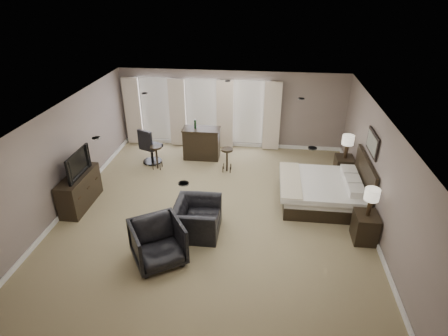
# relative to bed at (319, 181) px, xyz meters

# --- Properties ---
(room) EXTENTS (7.60, 8.60, 2.64)m
(room) POSITION_rel_bed_xyz_m (-2.58, -0.85, 0.65)
(room) COLOR #867855
(room) RESTS_ON ground
(window_bay) EXTENTS (5.25, 0.20, 2.30)m
(window_bay) POSITION_rel_bed_xyz_m (-3.58, 3.26, 0.55)
(window_bay) COLOR silver
(window_bay) RESTS_ON room
(bed) EXTENTS (2.05, 1.95, 1.30)m
(bed) POSITION_rel_bed_xyz_m (0.00, 0.00, 0.00)
(bed) COLOR silver
(bed) RESTS_ON ground
(nightstand_near) EXTENTS (0.50, 0.61, 0.66)m
(nightstand_near) POSITION_rel_bed_xyz_m (0.89, -1.45, -0.32)
(nightstand_near) COLOR black
(nightstand_near) RESTS_ON ground
(nightstand_far) EXTENTS (0.50, 0.61, 0.66)m
(nightstand_far) POSITION_rel_bed_xyz_m (0.89, 1.45, -0.32)
(nightstand_far) COLOR black
(nightstand_far) RESTS_ON ground
(lamp_near) EXTENTS (0.32, 0.32, 0.65)m
(lamp_near) POSITION_rel_bed_xyz_m (0.89, -1.45, 0.34)
(lamp_near) COLOR beige
(lamp_near) RESTS_ON nightstand_near
(lamp_far) EXTENTS (0.33, 0.33, 0.68)m
(lamp_far) POSITION_rel_bed_xyz_m (0.89, 1.45, 0.35)
(lamp_far) COLOR beige
(lamp_far) RESTS_ON nightstand_far
(wall_art) EXTENTS (0.04, 0.96, 0.56)m
(wall_art) POSITION_rel_bed_xyz_m (1.12, 0.00, 1.10)
(wall_art) COLOR slate
(wall_art) RESTS_ON room
(dresser) EXTENTS (0.49, 1.51, 0.87)m
(dresser) POSITION_rel_bed_xyz_m (-6.03, -0.83, -0.21)
(dresser) COLOR black
(dresser) RESTS_ON ground
(tv) EXTENTS (0.65, 1.12, 0.15)m
(tv) POSITION_rel_bed_xyz_m (-6.03, -0.83, 0.30)
(tv) COLOR black
(tv) RESTS_ON dresser
(armchair_near) EXTENTS (0.75, 1.16, 1.01)m
(armchair_near) POSITION_rel_bed_xyz_m (-2.86, -1.59, -0.15)
(armchair_near) COLOR black
(armchair_near) RESTS_ON ground
(armchair_far) EXTENTS (1.33, 1.31, 1.02)m
(armchair_far) POSITION_rel_bed_xyz_m (-3.47, -2.67, -0.14)
(armchair_far) COLOR black
(armchair_far) RESTS_ON ground
(bar_counter) EXTENTS (1.17, 0.61, 1.02)m
(bar_counter) POSITION_rel_bed_xyz_m (-3.43, 2.31, -0.14)
(bar_counter) COLOR black
(bar_counter) RESTS_ON ground
(bar_stool_left) EXTENTS (0.38, 0.38, 0.74)m
(bar_stool_left) POSITION_rel_bed_xyz_m (-4.66, 1.41, -0.28)
(bar_stool_left) COLOR black
(bar_stool_left) RESTS_ON ground
(bar_stool_right) EXTENTS (0.45, 0.45, 0.74)m
(bar_stool_right) POSITION_rel_bed_xyz_m (-2.52, 1.49, -0.28)
(bar_stool_right) COLOR black
(bar_stool_right) RESTS_ON ground
(desk_chair) EXTENTS (0.78, 0.78, 1.16)m
(desk_chair) POSITION_rel_bed_xyz_m (-4.93, 1.81, -0.07)
(desk_chair) COLOR black
(desk_chair) RESTS_ON ground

